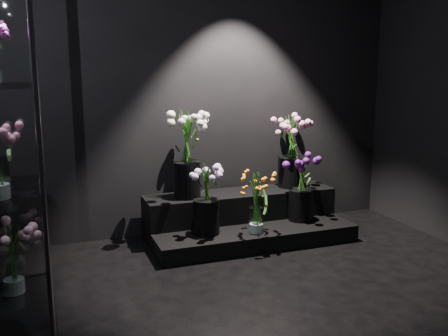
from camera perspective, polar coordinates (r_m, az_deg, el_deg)
floor at (r=3.26m, az=8.36°, el=-17.26°), size 4.00×4.00×0.00m
wall_back at (r=4.72m, az=-2.98°, el=9.44°), size 4.00×0.00×4.00m
display_riser at (r=4.69m, az=2.39°, el=-5.86°), size 1.83×0.81×0.41m
bouquet_orange_bells at (r=4.30m, az=3.72°, el=-3.85°), size 0.35×0.35×0.53m
bouquet_lilac at (r=4.25m, az=-2.03°, el=-2.85°), size 0.39×0.39×0.62m
bouquet_purple at (r=4.68m, az=8.80°, el=-1.95°), size 0.34×0.34×0.60m
bouquet_cream_roses at (r=4.44m, az=-4.30°, el=2.27°), size 0.49×0.49×0.78m
bouquet_pink_roses at (r=4.90m, az=7.73°, el=2.35°), size 0.45×0.45×0.69m
bouquet_case_base_pink at (r=3.57m, az=-23.12°, el=-9.26°), size 0.43×0.43×0.47m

